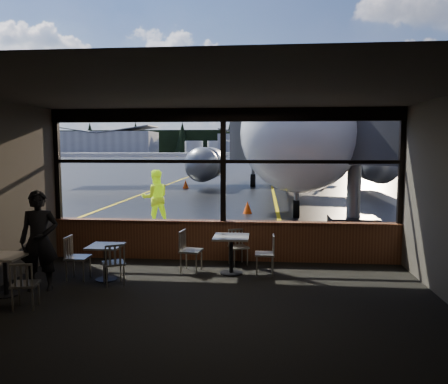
# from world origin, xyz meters

# --- Properties ---
(ground_plane) EXTENTS (520.00, 520.00, 0.00)m
(ground_plane) POSITION_xyz_m (0.00, 120.00, 0.00)
(ground_plane) COLOR black
(ground_plane) RESTS_ON ground
(carpet_floor) EXTENTS (8.00, 6.00, 0.01)m
(carpet_floor) POSITION_xyz_m (0.00, -3.00, 0.01)
(carpet_floor) COLOR black
(carpet_floor) RESTS_ON ground
(ceiling) EXTENTS (8.00, 6.00, 0.04)m
(ceiling) POSITION_xyz_m (0.00, -3.00, 3.50)
(ceiling) COLOR #38332D
(ceiling) RESTS_ON ground
(wall_back) EXTENTS (8.00, 0.04, 3.50)m
(wall_back) POSITION_xyz_m (0.00, -6.00, 1.75)
(wall_back) COLOR #454037
(wall_back) RESTS_ON ground
(window_sill) EXTENTS (8.00, 0.28, 0.90)m
(window_sill) POSITION_xyz_m (0.00, 0.00, 0.45)
(window_sill) COLOR #582E1A
(window_sill) RESTS_ON ground
(window_header) EXTENTS (8.00, 0.18, 0.30)m
(window_header) POSITION_xyz_m (0.00, 0.00, 3.35)
(window_header) COLOR black
(window_header) RESTS_ON ground
(mullion_left) EXTENTS (0.12, 0.12, 2.60)m
(mullion_left) POSITION_xyz_m (-3.95, 0.00, 2.20)
(mullion_left) COLOR black
(mullion_left) RESTS_ON ground
(mullion_centre) EXTENTS (0.12, 0.12, 2.60)m
(mullion_centre) POSITION_xyz_m (0.00, 0.00, 2.20)
(mullion_centre) COLOR black
(mullion_centre) RESTS_ON ground
(mullion_right) EXTENTS (0.12, 0.12, 2.60)m
(mullion_right) POSITION_xyz_m (3.95, 0.00, 2.20)
(mullion_right) COLOR black
(mullion_right) RESTS_ON ground
(window_transom) EXTENTS (8.00, 0.10, 0.08)m
(window_transom) POSITION_xyz_m (0.00, 0.00, 2.30)
(window_transom) COLOR black
(window_transom) RESTS_ON ground
(airliner) EXTENTS (32.08, 38.09, 11.36)m
(airliner) POSITION_xyz_m (2.53, 19.05, 5.68)
(airliner) COLOR silver
(airliner) RESTS_ON ground_plane
(jet_bridge) EXTENTS (9.35, 11.43, 4.99)m
(jet_bridge) POSITION_xyz_m (3.60, 5.50, 2.49)
(jet_bridge) COLOR #2B2B2D
(jet_bridge) RESTS_ON ground_plane
(cafe_table_near) EXTENTS (0.72, 0.72, 0.80)m
(cafe_table_near) POSITION_xyz_m (0.27, -1.10, 0.40)
(cafe_table_near) COLOR #A7A199
(cafe_table_near) RESTS_ON carpet_floor
(cafe_table_mid) EXTENTS (0.64, 0.64, 0.70)m
(cafe_table_mid) POSITION_xyz_m (-2.17, -1.76, 0.35)
(cafe_table_mid) COLOR gray
(cafe_table_mid) RESTS_ON carpet_floor
(cafe_table_left) EXTENTS (0.66, 0.66, 0.73)m
(cafe_table_left) POSITION_xyz_m (-3.60, -2.81, 0.36)
(cafe_table_left) COLOR gray
(cafe_table_left) RESTS_ON carpet_floor
(chair_near_e) EXTENTS (0.46, 0.46, 0.83)m
(chair_near_e) POSITION_xyz_m (0.96, -1.05, 0.42)
(chair_near_e) COLOR #BCB6A9
(chair_near_e) RESTS_ON carpet_floor
(chair_near_w) EXTENTS (0.56, 0.56, 0.89)m
(chair_near_w) POSITION_xyz_m (-0.58, -1.03, 0.44)
(chair_near_w) COLOR #B2ACA0
(chair_near_w) RESTS_ON carpet_floor
(chair_near_n) EXTENTS (0.58, 0.58, 0.80)m
(chair_near_n) POSITION_xyz_m (0.37, -0.40, 0.40)
(chair_near_n) COLOR #AAA69A
(chair_near_n) RESTS_ON carpet_floor
(chair_mid_s) EXTENTS (0.61, 0.61, 0.83)m
(chair_mid_s) POSITION_xyz_m (-1.91, -2.04, 0.41)
(chair_mid_s) COLOR #B0AC9F
(chair_mid_s) RESTS_ON carpet_floor
(chair_mid_w) EXTENTS (0.49, 0.49, 0.88)m
(chair_mid_w) POSITION_xyz_m (-2.71, -1.80, 0.44)
(chair_mid_w) COLOR beige
(chair_mid_w) RESTS_ON carpet_floor
(chair_left_s) EXTENTS (0.52, 0.52, 0.80)m
(chair_left_s) POSITION_xyz_m (-2.90, -3.38, 0.40)
(chair_left_s) COLOR #ADA89C
(chair_left_s) RESTS_ON carpet_floor
(passenger) EXTENTS (0.77, 0.60, 1.85)m
(passenger) POSITION_xyz_m (-3.13, -2.47, 0.92)
(passenger) COLOR black
(passenger) RESTS_ON carpet_floor
(ground_crew) EXTENTS (1.13, 1.03, 1.89)m
(ground_crew) POSITION_xyz_m (-2.70, 4.35, 0.95)
(ground_crew) COLOR #BFF219
(ground_crew) RESTS_ON ground_plane
(cone_nose) EXTENTS (0.36, 0.36, 0.50)m
(cone_nose) POSITION_xyz_m (0.29, 7.42, 0.25)
(cone_nose) COLOR #EB4507
(cone_nose) RESTS_ON ground_plane
(cone_wing) EXTENTS (0.40, 0.40, 0.56)m
(cone_wing) POSITION_xyz_m (-4.17, 18.21, 0.28)
(cone_wing) COLOR orange
(cone_wing) RESTS_ON ground_plane
(hangar_left) EXTENTS (45.00, 18.00, 11.00)m
(hangar_left) POSITION_xyz_m (-70.00, 180.00, 5.50)
(hangar_left) COLOR silver
(hangar_left) RESTS_ON ground_plane
(hangar_mid) EXTENTS (38.00, 15.00, 10.00)m
(hangar_mid) POSITION_xyz_m (0.00, 185.00, 5.00)
(hangar_mid) COLOR silver
(hangar_mid) RESTS_ON ground_plane
(hangar_right) EXTENTS (50.00, 20.00, 12.00)m
(hangar_right) POSITION_xyz_m (60.00, 178.00, 6.00)
(hangar_right) COLOR silver
(hangar_right) RESTS_ON ground_plane
(fuel_tank_a) EXTENTS (8.00, 8.00, 6.00)m
(fuel_tank_a) POSITION_xyz_m (-30.00, 182.00, 3.00)
(fuel_tank_a) COLOR silver
(fuel_tank_a) RESTS_ON ground_plane
(fuel_tank_b) EXTENTS (8.00, 8.00, 6.00)m
(fuel_tank_b) POSITION_xyz_m (-20.00, 182.00, 3.00)
(fuel_tank_b) COLOR silver
(fuel_tank_b) RESTS_ON ground_plane
(fuel_tank_c) EXTENTS (8.00, 8.00, 6.00)m
(fuel_tank_c) POSITION_xyz_m (-10.00, 182.00, 3.00)
(fuel_tank_c) COLOR silver
(fuel_tank_c) RESTS_ON ground_plane
(treeline) EXTENTS (360.00, 3.00, 12.00)m
(treeline) POSITION_xyz_m (0.00, 210.00, 6.00)
(treeline) COLOR black
(treeline) RESTS_ON ground_plane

